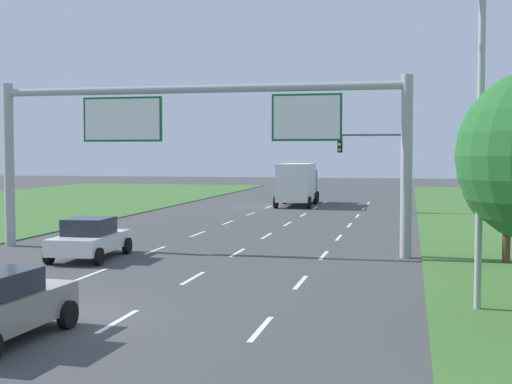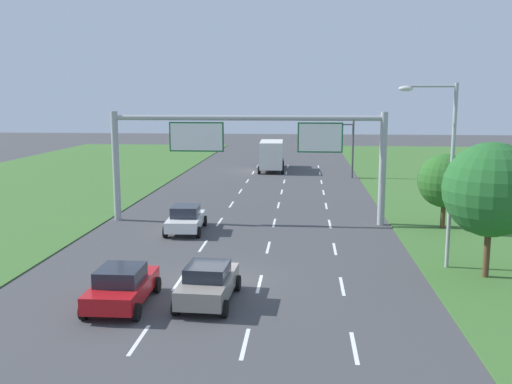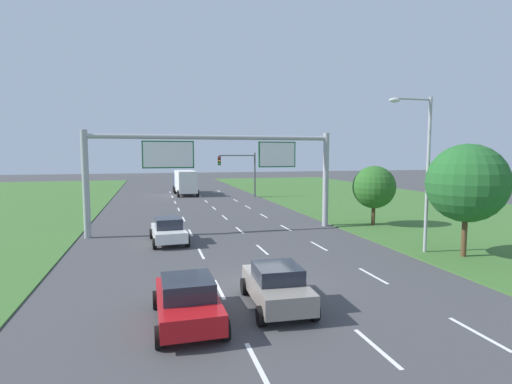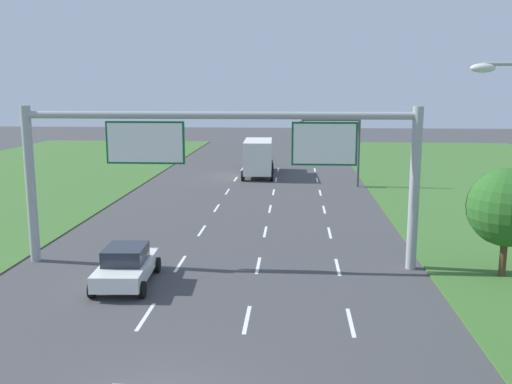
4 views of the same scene
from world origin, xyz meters
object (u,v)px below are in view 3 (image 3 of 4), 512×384
Objects in this scene: box_truck at (185,182)px; sign_gantry at (216,162)px; car_lead_silver at (277,285)px; roadside_tree_near at (467,183)px; street_lamp at (422,161)px; traffic_light_mast at (240,167)px; car_near_red at (187,300)px; roadside_tree_mid at (374,187)px; car_mid_lane at (169,230)px.

sign_gantry is at bearing -91.95° from box_truck.
roadside_tree_near is (11.67, 3.99, 3.17)m from car_lead_silver.
traffic_light_mast is at bearing 96.65° from street_lamp.
sign_gantry is at bearing 76.77° from car_near_red.
street_lamp is (9.81, -9.03, 0.20)m from sign_gantry.
street_lamp is at bearing -104.36° from roadside_tree_mid.
car_near_red is at bearing -92.74° from car_mid_lane.
street_lamp reaches higher than car_near_red.
roadside_tree_near reaches higher than car_lead_silver.
street_lamp is at bearing 23.72° from car_near_red.
car_mid_lane reaches higher than car_near_red.
roadside_tree_mid is (2.08, 8.14, -2.12)m from street_lamp.
traffic_light_mast reaches higher than car_mid_lane.
roadside_tree_near is at bearing 16.56° from car_near_red.
roadside_tree_mid is (11.89, -27.23, 1.21)m from box_truck.
sign_gantry reaches higher than box_truck.
traffic_light_mast is at bearing 99.48° from roadside_tree_near.
car_lead_silver is at bearing 10.22° from car_near_red.
roadside_tree_near reaches higher than traffic_light_mast.
car_near_red is 3.27m from car_lead_silver.
street_lamp is (9.80, -35.37, 3.34)m from box_truck.
sign_gantry is 2.03× the size of street_lamp.
car_lead_silver is at bearing -161.13° from roadside_tree_near.
box_truck reaches higher than car_mid_lane.
roadside_tree_mid reaches higher than car_mid_lane.
street_lamp is at bearing -76.46° from box_truck.
street_lamp is at bearing -42.64° from sign_gantry.
car_mid_lane is 29.37m from box_truck.
car_near_red is at bearing -155.65° from street_lamp.
car_near_red is at bearing -137.23° from roadside_tree_mid.
roadside_tree_mid is at bearing 4.04° from car_mid_lane.
car_lead_silver is 14.94m from sign_gantry.
car_lead_silver is 0.68× the size of roadside_tree_near.
roadside_tree_mid reaches higher than box_truck.
sign_gantry is at bearing 92.07° from car_lead_silver.
sign_gantry reaches higher than traffic_light_mast.
roadside_tree_mid is (0.35, 9.49, -0.99)m from roadside_tree_near.
roadside_tree_near is at bearing -41.97° from sign_gantry.
box_truck is 0.48× the size of sign_gantry.
car_near_red is 0.90× the size of roadside_tree_mid.
sign_gantry reaches higher than car_mid_lane.
car_mid_lane is 0.76× the size of traffic_light_mast.
roadside_tree_near is at bearing -92.14° from roadside_tree_mid.
sign_gantry is (-0.00, -26.35, 3.14)m from box_truck.
roadside_tree_near is 1.31× the size of roadside_tree_mid.
street_lamp is 1.42× the size of roadside_tree_near.
car_lead_silver is 0.73× the size of traffic_light_mast.
traffic_light_mast is 0.93× the size of roadside_tree_near.
street_lamp is 2.47m from roadside_tree_near.
car_near_red is 0.69× the size of roadside_tree_near.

